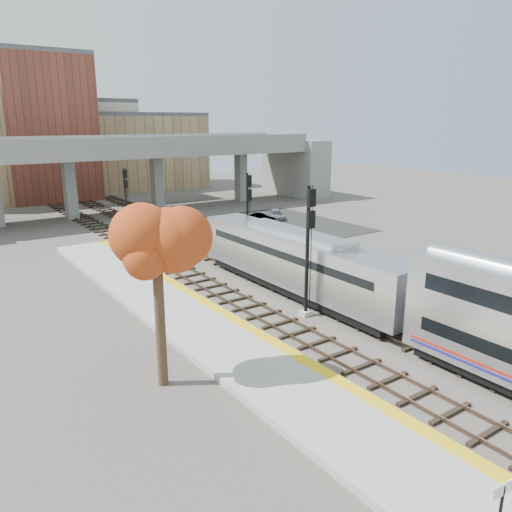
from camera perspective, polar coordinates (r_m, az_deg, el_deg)
ground at (r=27.39m, az=15.20°, el=-9.69°), size 160.00×160.00×0.00m
platform at (r=22.73m, az=2.93°, el=-14.08°), size 4.50×60.00×0.35m
yellow_strip at (r=23.72m, az=6.66°, el=-12.34°), size 0.70×60.00×0.01m
tracks at (r=36.50m, az=1.12°, el=-2.68°), size 10.70×95.00×0.25m
overpass at (r=65.56m, az=-13.04°, el=10.04°), size 54.00×12.00×9.50m
buildings_far at (r=84.82m, az=-21.11°, el=11.92°), size 43.00×21.00×20.60m
parking_lot at (r=56.12m, az=2.65°, el=3.61°), size 14.00×18.00×0.04m
locomotive at (r=33.29m, az=4.72°, el=-0.54°), size 3.02×19.05×4.10m
signal_mast_near at (r=28.96m, az=5.97°, el=0.53°), size 0.60×0.64×7.78m
signal_mast_mid at (r=41.07m, az=-0.95°, el=4.45°), size 0.60×0.64×7.22m
signal_mast_far at (r=54.08m, az=-14.63°, el=6.09°), size 0.60×0.64×6.57m
station_sign at (r=15.27m, az=26.23°, el=-24.16°), size 0.90×0.14×2.27m
tree at (r=20.84m, az=-11.38°, el=1.67°), size 3.60×3.60×8.78m
car_a at (r=51.62m, az=0.97°, el=3.33°), size 2.73×3.92×1.24m
car_b at (r=56.32m, az=0.48°, el=4.29°), size 3.08×3.48×1.14m
car_c at (r=58.99m, az=2.32°, el=4.73°), size 3.02×3.92×1.06m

